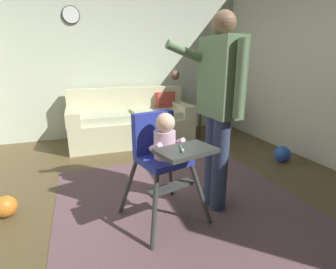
% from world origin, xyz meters
% --- Properties ---
extents(ground, '(6.11, 6.68, 0.10)m').
position_xyz_m(ground, '(0.00, 0.00, -0.05)').
color(ground, brown).
extents(wall_far, '(5.31, 0.06, 2.52)m').
position_xyz_m(wall_far, '(0.00, 2.57, 1.26)').
color(wall_far, beige).
rests_on(wall_far, ground).
extents(wall_right, '(0.06, 5.68, 2.52)m').
position_xyz_m(wall_right, '(2.28, 0.30, 1.26)').
color(wall_right, beige).
rests_on(wall_right, ground).
extents(area_rug, '(2.24, 2.50, 0.01)m').
position_xyz_m(area_rug, '(0.19, -0.17, 0.00)').
color(area_rug, brown).
rests_on(area_rug, ground).
extents(couch, '(1.94, 0.86, 0.86)m').
position_xyz_m(couch, '(0.15, 2.05, 0.33)').
color(couch, beige).
rests_on(couch, ground).
extents(high_chair, '(0.73, 0.82, 0.92)m').
position_xyz_m(high_chair, '(-0.04, -0.18, 0.63)').
color(high_chair, '#353836').
rests_on(high_chair, ground).
extents(adult_standing, '(0.53, 0.50, 1.66)m').
position_xyz_m(adult_standing, '(0.46, -0.15, 0.94)').
color(adult_standing, '#303B57').
rests_on(adult_standing, ground).
extents(toy_ball, '(0.19, 0.19, 0.19)m').
position_xyz_m(toy_ball, '(-1.31, 0.29, 0.09)').
color(toy_ball, orange).
rests_on(toy_ball, ground).
extents(toy_ball_second, '(0.21, 0.21, 0.21)m').
position_xyz_m(toy_ball_second, '(1.85, 0.48, 0.11)').
color(toy_ball_second, '#284CB7').
rests_on(toy_ball_second, ground).
extents(side_table, '(0.40, 0.40, 0.52)m').
position_xyz_m(side_table, '(1.49, 1.70, 0.38)').
color(side_table, brown).
rests_on(side_table, ground).
extents(sippy_cup, '(0.07, 0.07, 0.10)m').
position_xyz_m(sippy_cup, '(1.46, 1.70, 0.57)').
color(sippy_cup, '#284CB7').
rests_on(sippy_cup, side_table).
extents(wall_clock, '(0.27, 0.04, 0.27)m').
position_xyz_m(wall_clock, '(-0.62, 2.53, 1.97)').
color(wall_clock, white).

